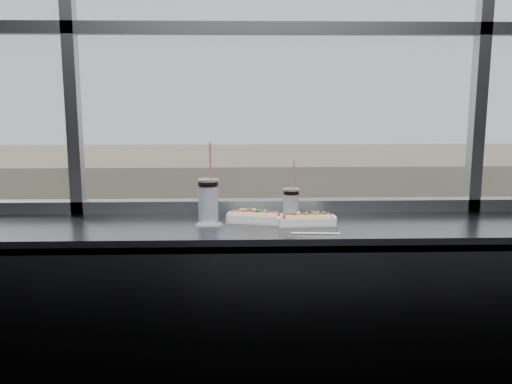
{
  "coord_description": "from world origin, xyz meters",
  "views": [
    {
      "loc": [
        -0.2,
        -1.33,
        1.72
      ],
      "look_at": [
        -0.12,
        1.23,
        1.25
      ],
      "focal_mm": 40.0,
      "sensor_mm": 36.0,
      "label": 1
    }
  ],
  "objects_px": {
    "loose_straw": "(316,233)",
    "car_far_a": "(30,325)",
    "hotdog_tray_left": "(256,217)",
    "wrapper": "(209,224)",
    "hotdog_tray_right": "(307,219)",
    "car_far_b": "(249,325)",
    "soda_cup_right": "(291,203)",
    "car_far_c": "(486,321)",
    "soda_cup_left": "(208,198)",
    "pedestrian_a": "(150,297)",
    "tree_center": "(234,260)",
    "tree_left": "(60,251)",
    "tree_right": "(458,259)",
    "pedestrian_b": "(213,303)"
  },
  "relations": [
    {
      "from": "hotdog_tray_left",
      "to": "car_far_b",
      "type": "height_order",
      "value": "hotdog_tray_left"
    },
    {
      "from": "pedestrian_a",
      "to": "car_far_b",
      "type": "bearing_deg",
      "value": -35.65
    },
    {
      "from": "soda_cup_right",
      "to": "loose_straw",
      "type": "xyz_separation_m",
      "value": [
        0.08,
        -0.26,
        -0.08
      ]
    },
    {
      "from": "wrapper",
      "to": "loose_straw",
      "type": "bearing_deg",
      "value": -16.52
    },
    {
      "from": "hotdog_tray_left",
      "to": "wrapper",
      "type": "bearing_deg",
      "value": -145.79
    },
    {
      "from": "soda_cup_right",
      "to": "tree_center",
      "type": "xyz_separation_m",
      "value": [
        -0.54,
        28.21,
        -9.03
      ]
    },
    {
      "from": "hotdog_tray_right",
      "to": "tree_right",
      "type": "xyz_separation_m",
      "value": [
        12.19,
        28.3,
        -9.06
      ]
    },
    {
      "from": "car_far_b",
      "to": "tree_left",
      "type": "height_order",
      "value": "tree_left"
    },
    {
      "from": "hotdog_tray_left",
      "to": "soda_cup_left",
      "type": "height_order",
      "value": "soda_cup_left"
    },
    {
      "from": "tree_right",
      "to": "hotdog_tray_right",
      "type": "bearing_deg",
      "value": -113.3
    },
    {
      "from": "soda_cup_left",
      "to": "pedestrian_a",
      "type": "relative_size",
      "value": 0.19
    },
    {
      "from": "loose_straw",
      "to": "car_far_a",
      "type": "distance_m",
      "value": 28.87
    },
    {
      "from": "car_far_c",
      "to": "pedestrian_a",
      "type": "relative_size",
      "value": 3.08
    },
    {
      "from": "soda_cup_left",
      "to": "car_far_b",
      "type": "relative_size",
      "value": 0.06
    },
    {
      "from": "pedestrian_b",
      "to": "tree_center",
      "type": "xyz_separation_m",
      "value": [
        1.15,
        0.88,
        2.18
      ]
    },
    {
      "from": "car_far_b",
      "to": "car_far_c",
      "type": "height_order",
      "value": "car_far_c"
    },
    {
      "from": "pedestrian_b",
      "to": "tree_left",
      "type": "relative_size",
      "value": 0.33
    },
    {
      "from": "tree_left",
      "to": "tree_center",
      "type": "height_order",
      "value": "tree_left"
    },
    {
      "from": "hotdog_tray_right",
      "to": "tree_center",
      "type": "distance_m",
      "value": 29.7
    },
    {
      "from": "loose_straw",
      "to": "pedestrian_b",
      "type": "distance_m",
      "value": 29.81
    },
    {
      "from": "pedestrian_a",
      "to": "tree_center",
      "type": "distance_m",
      "value": 5.2
    },
    {
      "from": "loose_straw",
      "to": "tree_center",
      "type": "height_order",
      "value": "loose_straw"
    },
    {
      "from": "hotdog_tray_right",
      "to": "car_far_c",
      "type": "relative_size",
      "value": 0.05
    },
    {
      "from": "pedestrian_b",
      "to": "pedestrian_a",
      "type": "relative_size",
      "value": 0.95
    },
    {
      "from": "loose_straw",
      "to": "soda_cup_right",
      "type": "bearing_deg",
      "value": 112.54
    },
    {
      "from": "soda_cup_right",
      "to": "wrapper",
      "type": "relative_size",
      "value": 2.62
    },
    {
      "from": "hotdog_tray_right",
      "to": "soda_cup_right",
      "type": "height_order",
      "value": "soda_cup_right"
    },
    {
      "from": "tree_left",
      "to": "tree_center",
      "type": "relative_size",
      "value": 1.2
    },
    {
      "from": "loose_straw",
      "to": "tree_right",
      "type": "height_order",
      "value": "loose_straw"
    },
    {
      "from": "car_far_c",
      "to": "hotdog_tray_right",
      "type": "bearing_deg",
      "value": 158.21
    },
    {
      "from": "wrapper",
      "to": "car_far_c",
      "type": "relative_size",
      "value": 0.02
    },
    {
      "from": "pedestrian_b",
      "to": "tree_center",
      "type": "bearing_deg",
      "value": 127.2
    },
    {
      "from": "soda_cup_left",
      "to": "loose_straw",
      "type": "xyz_separation_m",
      "value": [
        0.47,
        -0.28,
        -0.11
      ]
    },
    {
      "from": "soda_cup_left",
      "to": "tree_right",
      "type": "height_order",
      "value": "soda_cup_left"
    },
    {
      "from": "car_far_a",
      "to": "pedestrian_a",
      "type": "bearing_deg",
      "value": -52.36
    },
    {
      "from": "tree_right",
      "to": "hotdog_tray_left",
      "type": "bearing_deg",
      "value": -113.74
    },
    {
      "from": "car_far_c",
      "to": "pedestrian_b",
      "type": "xyz_separation_m",
      "value": [
        -13.96,
        3.12,
        -0.09
      ]
    },
    {
      "from": "soda_cup_left",
      "to": "loose_straw",
      "type": "height_order",
      "value": "soda_cup_left"
    },
    {
      "from": "hotdog_tray_left",
      "to": "pedestrian_b",
      "type": "height_order",
      "value": "hotdog_tray_left"
    },
    {
      "from": "car_far_b",
      "to": "pedestrian_a",
      "type": "bearing_deg",
      "value": 47.03
    },
    {
      "from": "tree_center",
      "to": "pedestrian_b",
      "type": "bearing_deg",
      "value": -142.8
    },
    {
      "from": "car_far_b",
      "to": "tree_right",
      "type": "height_order",
      "value": "tree_right"
    },
    {
      "from": "pedestrian_b",
      "to": "tree_right",
      "type": "height_order",
      "value": "tree_right"
    },
    {
      "from": "tree_left",
      "to": "tree_center",
      "type": "distance_m",
      "value": 9.68
    },
    {
      "from": "soda_cup_left",
      "to": "wrapper",
      "type": "distance_m",
      "value": 0.17
    },
    {
      "from": "hotdog_tray_right",
      "to": "car_far_b",
      "type": "bearing_deg",
      "value": 86.64
    },
    {
      "from": "hotdog_tray_right",
      "to": "car_far_b",
      "type": "height_order",
      "value": "hotdog_tray_right"
    },
    {
      "from": "pedestrian_b",
      "to": "tree_center",
      "type": "height_order",
      "value": "tree_center"
    },
    {
      "from": "car_far_c",
      "to": "car_far_a",
      "type": "distance_m",
      "value": 22.88
    },
    {
      "from": "loose_straw",
      "to": "car_far_a",
      "type": "xyz_separation_m",
      "value": [
        -10.69,
        24.47,
        -10.96
      ]
    }
  ]
}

